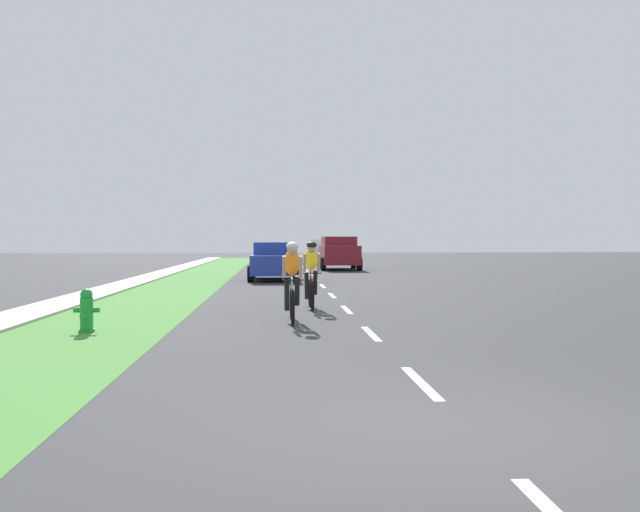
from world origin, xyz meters
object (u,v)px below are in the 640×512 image
object	(u,v)px
cyclist_trailing	(311,274)
suv_maroon	(339,252)
sedan_blue	(274,261)
pickup_white	(322,251)
fire_hydrant_green	(86,311)
cyclist_lead	(292,281)

from	to	relation	value
cyclist_trailing	suv_maroon	size ratio (longest dim) A/B	0.37
cyclist_trailing	sedan_blue	world-z (taller)	cyclist_trailing
pickup_white	suv_maroon	bearing A→B (deg)	-88.46
suv_maroon	pickup_white	xyz separation A→B (m)	(-0.26, 9.56, -0.12)
cyclist_trailing	suv_maroon	bearing A→B (deg)	82.87
fire_hydrant_green	pickup_white	size ratio (longest dim) A/B	0.15
cyclist_lead	suv_maroon	size ratio (longest dim) A/B	0.37
fire_hydrant_green	cyclist_trailing	bearing A→B (deg)	42.09
fire_hydrant_green	pickup_white	bearing A→B (deg)	79.25
cyclist_lead	pickup_white	world-z (taller)	pickup_white
fire_hydrant_green	cyclist_trailing	xyz separation A→B (m)	(4.13, 3.73, 0.44)
cyclist_trailing	cyclist_lead	bearing A→B (deg)	-101.19
fire_hydrant_green	suv_maroon	bearing A→B (deg)	74.68
sedan_blue	suv_maroon	size ratio (longest dim) A/B	0.91
cyclist_lead	pickup_white	bearing A→B (deg)	85.04
fire_hydrant_green	cyclist_trailing	size ratio (longest dim) A/B	0.44
fire_hydrant_green	cyclist_lead	distance (m)	3.83
cyclist_lead	sedan_blue	distance (m)	14.13
fire_hydrant_green	cyclist_lead	size ratio (longest dim) A/B	0.44
cyclist_lead	cyclist_trailing	distance (m)	2.62
cyclist_lead	sedan_blue	size ratio (longest dim) A/B	0.40
cyclist_trailing	pickup_white	distance (m)	30.55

